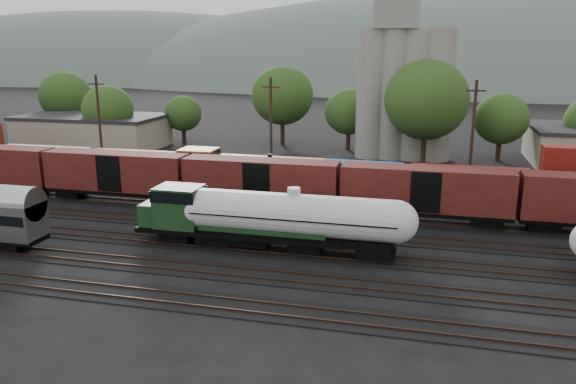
% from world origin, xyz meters
% --- Properties ---
extents(ground, '(600.00, 600.00, 0.00)m').
position_xyz_m(ground, '(0.00, 0.00, 0.00)').
color(ground, black).
extents(tracks, '(180.00, 33.20, 0.20)m').
position_xyz_m(tracks, '(0.00, 0.00, 0.05)').
color(tracks, black).
rests_on(tracks, ground).
extents(green_locomotive, '(16.86, 2.97, 4.46)m').
position_xyz_m(green_locomotive, '(-7.99, -5.00, 2.55)').
color(green_locomotive, black).
rests_on(green_locomotive, ground).
extents(tank_car_a, '(18.74, 3.35, 4.91)m').
position_xyz_m(tank_car_a, '(-2.63, -5.00, 2.90)').
color(tank_car_a, white).
rests_on(tank_car_a, ground).
extents(orange_locomotive, '(18.91, 3.15, 4.73)m').
position_xyz_m(orange_locomotive, '(-12.00, 10.00, 2.68)').
color(orange_locomotive, black).
rests_on(orange_locomotive, ground).
extents(boxcar_string, '(122.80, 2.90, 4.20)m').
position_xyz_m(boxcar_string, '(-15.99, 5.00, 3.12)').
color(boxcar_string, black).
rests_on(boxcar_string, ground).
extents(container_wall, '(160.00, 2.60, 5.80)m').
position_xyz_m(container_wall, '(-4.17, 15.00, 2.25)').
color(container_wall, black).
rests_on(container_wall, ground).
extents(grain_silo, '(13.40, 5.00, 29.00)m').
position_xyz_m(grain_silo, '(3.28, 36.00, 11.26)').
color(grain_silo, gray).
rests_on(grain_silo, ground).
extents(industrial_sheds, '(119.38, 17.26, 5.10)m').
position_xyz_m(industrial_sheds, '(6.63, 35.25, 2.56)').
color(industrial_sheds, '#9E937F').
rests_on(industrial_sheds, ground).
extents(tree_band, '(164.58, 22.57, 14.32)m').
position_xyz_m(tree_band, '(-5.66, 36.93, 7.56)').
color(tree_band, black).
rests_on(tree_band, ground).
extents(utility_poles, '(122.20, 0.36, 12.00)m').
position_xyz_m(utility_poles, '(0.00, 22.00, 6.21)').
color(utility_poles, black).
rests_on(utility_poles, ground).
extents(distant_hills, '(860.00, 286.00, 130.00)m').
position_xyz_m(distant_hills, '(23.92, 260.00, -20.56)').
color(distant_hills, '#59665B').
rests_on(distant_hills, ground).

